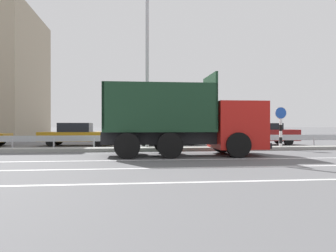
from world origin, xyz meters
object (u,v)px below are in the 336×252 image
street_lamp_2 (147,40)px  parked_car_5 (169,135)px  parked_car_4 (77,134)px  dump_truck (202,127)px  median_road_sign (281,128)px  parked_car_6 (264,134)px

street_lamp_2 → parked_car_5: bearing=69.9°
parked_car_4 → dump_truck: bearing=44.4°
dump_truck → median_road_sign: bearing=119.2°
parked_car_5 → parked_car_6: parked_car_6 is taller
dump_truck → parked_car_6: 9.08m
street_lamp_2 → parked_car_5: (1.74, 4.76, -5.11)m
parked_car_6 → parked_car_5: bearing=88.9°
dump_truck → parked_car_4: size_ratio=1.48×
parked_car_5 → parked_car_6: (6.39, -0.62, 0.05)m
median_road_sign → parked_car_5: 7.37m
parked_car_5 → street_lamp_2: bearing=-22.1°
median_road_sign → parked_car_4: bearing=157.9°
parked_car_5 → parked_car_6: 6.42m
parked_car_5 → median_road_sign: bearing=46.9°
street_lamp_2 → parked_car_4: street_lamp_2 is taller
street_lamp_2 → parked_car_6: bearing=26.9°
median_road_sign → parked_car_6: median_road_sign is taller
parked_car_5 → parked_car_4: bearing=-90.8°
street_lamp_2 → parked_car_4: 8.09m
median_road_sign → parked_car_6: 4.32m
median_road_sign → street_lamp_2: 8.62m
median_road_sign → parked_car_4: (-11.57, 4.71, -0.46)m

